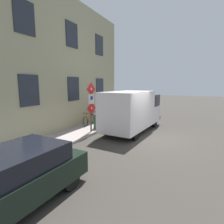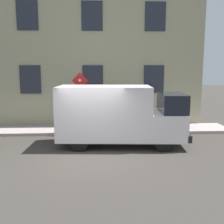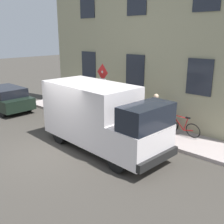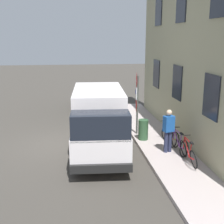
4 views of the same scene
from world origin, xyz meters
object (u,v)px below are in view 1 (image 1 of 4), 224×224
Objects in this scene: delivery_van at (132,110)px; bicycle_red at (104,115)px; parked_hatchback at (8,179)px; pedestrian at (101,110)px; bicycle_orange at (89,119)px; sign_post_stacked at (91,102)px; litter_bin at (97,121)px; bicycle_purple at (97,117)px.

delivery_van is 3.18× the size of bicycle_red.
pedestrian is (2.52, -8.75, 0.34)m from parked_hatchback.
delivery_van is 3.18m from bicycle_orange.
sign_post_stacked is 1.56m from litter_bin.
delivery_van is 3.18× the size of bicycle_orange.
bicycle_purple is at bearing -65.03° from sign_post_stacked.
sign_post_stacked reaches higher than pedestrian.
delivery_van is 6.06× the size of litter_bin.
parked_hatchback is 2.36× the size of bicycle_purple.
bicycle_red and bicycle_purple have the same top height.
delivery_van is at bearing -179.43° from parked_hatchback.
parked_hatchback is (0.14, 8.00, -0.60)m from delivery_van.
parked_hatchback is at bearing 104.91° from litter_bin.
bicycle_red is (1.17, -3.55, -1.37)m from sign_post_stacked.
parked_hatchback is at bearing -179.95° from pedestrian.
litter_bin reaches higher than bicycle_purple.
bicycle_purple is (2.93, -8.81, -0.22)m from parked_hatchback.
parked_hatchback is 10.26m from bicycle_red.
litter_bin is (1.90, -7.14, -0.14)m from parked_hatchback.
litter_bin reaches higher than bicycle_orange.
delivery_van reaches higher than pedestrian.
bicycle_red is at bearing 176.99° from bicycle_purple.
parked_hatchback is 7.39m from litter_bin.
bicycle_purple is 1.91× the size of litter_bin.
delivery_van reaches higher than parked_hatchback.
parked_hatchback is 8.31m from bicycle_orange.
bicycle_purple is 1.03m from bicycle_orange.
delivery_van is 2.34m from litter_bin.
sign_post_stacked is 2.34m from bicycle_orange.
bicycle_red is 1.91× the size of litter_bin.
pedestrian is at bearing -72.75° from sign_post_stacked.
pedestrian is at bearing -162.37° from parked_hatchback.
delivery_van reaches higher than litter_bin.
bicycle_red is at bearing 173.89° from bicycle_orange.
bicycle_purple is at bearing 173.88° from bicycle_orange.
pedestrian is 1.91× the size of litter_bin.
sign_post_stacked is 3.10m from bicycle_purple.
pedestrian reaches higher than bicycle_orange.
delivery_van is 8.02m from parked_hatchback.
bicycle_red is 1.03m from bicycle_purple.
sign_post_stacked is 0.68× the size of parked_hatchback.
bicycle_purple is at bearing 79.05° from delivery_van.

